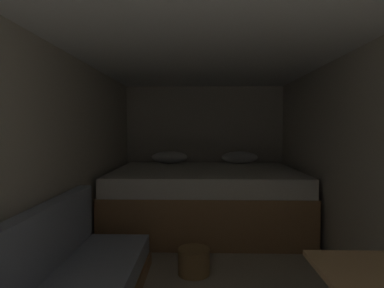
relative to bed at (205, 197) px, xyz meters
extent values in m
cube|color=beige|center=(0.00, 0.96, 0.61)|extent=(2.66, 0.05, 2.03)
cube|color=beige|center=(-1.30, -1.74, 0.61)|extent=(0.05, 5.36, 2.03)
cube|color=beige|center=(1.30, -1.74, 0.61)|extent=(0.05, 5.36, 2.03)
cube|color=white|center=(0.00, -1.74, 1.65)|extent=(2.66, 5.36, 0.05)
cube|color=#9E7247|center=(0.00, -0.01, -0.12)|extent=(2.44, 1.80, 0.57)
cube|color=white|center=(0.00, -0.01, 0.28)|extent=(2.40, 1.76, 0.22)
ellipsoid|color=white|center=(-0.55, 0.67, 0.49)|extent=(0.56, 0.33, 0.19)
ellipsoid|color=white|center=(0.55, 0.67, 0.49)|extent=(0.56, 0.33, 0.19)
cube|color=#99A3B7|center=(-1.20, -2.55, 0.14)|extent=(0.12, 2.68, 0.49)
cylinder|color=olive|center=(-0.13, -1.40, -0.29)|extent=(0.29, 0.29, 0.23)
camera|label=1|loc=(-0.07, -4.28, 0.94)|focal=29.70mm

